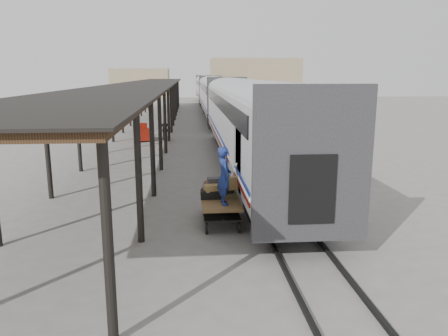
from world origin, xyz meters
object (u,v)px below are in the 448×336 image
at_px(baggage_cart, 220,205).
at_px(pedestrian, 165,130).
at_px(porter, 224,176).
at_px(luggage_tug, 142,133).

height_order(baggage_cart, pedestrian, pedestrian).
height_order(porter, pedestrian, porter).
relative_size(baggage_cart, luggage_tug, 1.45).
bearing_deg(baggage_cart, luggage_tug, 102.96).
relative_size(porter, pedestrian, 1.15).
bearing_deg(baggage_cart, porter, -83.13).
distance_m(luggage_tug, pedestrian, 1.72).
relative_size(baggage_cart, pedestrian, 1.49).
xyz_separation_m(baggage_cart, pedestrian, (-2.77, 18.94, 0.16)).
bearing_deg(porter, baggage_cart, 0.42).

